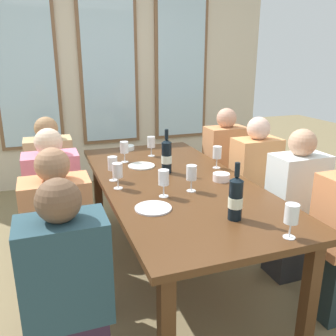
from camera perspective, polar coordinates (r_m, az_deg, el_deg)
ground_plane at (r=2.87m, az=0.92°, el=-16.00°), size 12.00×12.00×0.00m
back_wall_with_windows at (r=4.64m, az=-9.47°, el=15.56°), size 4.20×0.10×2.90m
dining_table at (r=2.56m, az=1.00°, el=-3.42°), size 1.00×2.14×0.74m
white_plate_0 at (r=2.85m, az=-4.24°, el=0.35°), size 0.21×0.21×0.01m
white_plate_1 at (r=2.07m, az=-2.37°, el=-6.38°), size 0.21×0.21×0.01m
wine_bottle_0 at (r=1.93m, az=10.69°, el=-4.71°), size 0.08×0.08×0.32m
wine_bottle_1 at (r=2.66m, az=-0.23°, el=1.90°), size 0.08×0.08×0.33m
tasting_bowl_0 at (r=3.38m, az=-6.53°, el=3.23°), size 0.14×0.14×0.04m
tasting_bowl_1 at (r=2.55m, az=8.46°, el=-1.43°), size 0.12×0.12×0.05m
wine_glass_0 at (r=2.52m, az=-8.78°, el=0.63°), size 0.07×0.07×0.17m
wine_glass_1 at (r=1.81m, az=19.03°, el=-7.14°), size 0.07×0.07×0.17m
wine_glass_2 at (r=2.30m, az=3.75°, el=-0.85°), size 0.07×0.07×0.17m
wine_glass_3 at (r=2.36m, az=-8.02°, el=-0.58°), size 0.07×0.07×0.17m
wine_glass_4 at (r=3.12m, az=-2.68°, el=3.98°), size 0.07×0.07×0.17m
wine_glass_5 at (r=2.95m, az=-6.96°, el=3.11°), size 0.07×0.07×0.17m
wine_glass_6 at (r=2.20m, az=-0.70°, el=-1.62°), size 0.07×0.07×0.17m
wine_glass_7 at (r=2.80m, az=7.81°, el=2.29°), size 0.07×0.07×0.17m
seated_person_0 at (r=2.75m, az=-17.50°, el=-6.00°), size 0.38×0.24×1.11m
seated_person_1 at (r=3.15m, az=13.54°, el=-2.64°), size 0.38×0.24×1.11m
seated_person_2 at (r=2.23m, az=-16.73°, el=-11.65°), size 0.38×0.24×1.11m
seated_person_3 at (r=2.76m, az=19.52°, el=-6.13°), size 0.38×0.24×1.11m
seated_person_4 at (r=1.77m, az=-15.57°, el=-19.78°), size 0.38×0.24×1.11m
seated_person_6 at (r=3.23m, az=-17.97°, el=-2.54°), size 0.38×0.24×1.11m
seated_person_7 at (r=3.59m, az=8.91°, el=0.10°), size 0.38×0.24×1.11m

